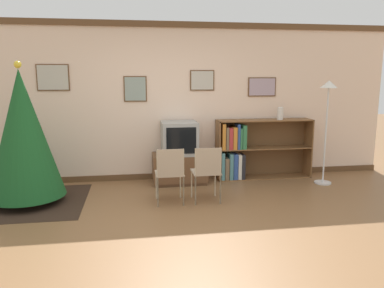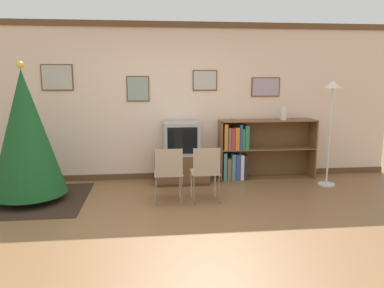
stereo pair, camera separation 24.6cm
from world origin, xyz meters
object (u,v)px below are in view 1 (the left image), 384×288
Objects in this scene: bookshelf at (247,150)px; standing_lamp at (328,105)px; christmas_tree at (23,134)px; vase at (280,113)px; folding_chair_right at (207,171)px; television at (179,138)px; folding_chair_left at (170,172)px; tv_console at (179,168)px.

standing_lamp is (1.20, -0.53, 0.82)m from bookshelf.
christmas_tree is 9.09× the size of vase.
television is at bearing 103.84° from folding_chair_right.
standing_lamp is (2.14, 0.66, 0.86)m from folding_chair_right.
folding_chair_left is 3.73× the size of vase.
bookshelf is 1.54m from standing_lamp.
folding_chair_left is 0.53m from folding_chair_right.
folding_chair_right is at bearing -8.48° from christmas_tree.
standing_lamp is (2.67, 0.66, 0.86)m from folding_chair_left.
standing_lamp is (0.62, -0.48, 0.17)m from vase.
vase reaches higher than folding_chair_right.
television reaches higher than tv_console.
tv_console is 0.52× the size of standing_lamp.
folding_chair_right is at bearing -162.91° from standing_lamp.
tv_console is 1.10× the size of folding_chair_right.
standing_lamp is at bearing 13.85° from folding_chair_left.
tv_console is at bearing 90.00° from television.
bookshelf is 7.72× the size of vase.
folding_chair_right is at bearing 0.00° from folding_chair_left.
tv_console is at bearing 103.81° from folding_chair_right.
television is 1.25m from bookshelf.
christmas_tree is 1.18× the size of bookshelf.
television is 2.69× the size of vase.
folding_chair_left is at bearing -103.81° from tv_console.
vase is (1.79, 0.06, 0.91)m from tv_console.
christmas_tree reaches higher than vase.
vase is 0.80m from standing_lamp.
christmas_tree is 2.21× the size of tv_console.
tv_console is 0.52m from television.
television is at bearing -174.85° from bookshelf.
christmas_tree reaches higher than folding_chair_left.
television is at bearing -90.00° from tv_console.
vase reaches higher than tv_console.
folding_chair_left is (-0.26, -1.07, -0.30)m from television.
christmas_tree is 1.15× the size of standing_lamp.
standing_lamp is at bearing -9.86° from tv_console.
standing_lamp is (2.41, -0.42, 0.55)m from television.
folding_chair_right is 1.52m from bookshelf.
television is 2.51m from standing_lamp.
standing_lamp reaches higher than tv_console.
christmas_tree is 2.39m from television.
folding_chair_right is at bearing -128.65° from bookshelf.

